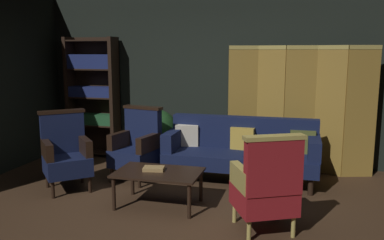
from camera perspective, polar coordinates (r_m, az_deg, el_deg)
The scene contains 11 objects.
ground_plane at distance 4.70m, azimuth -2.59°, elevation -13.13°, with size 10.00×10.00×0.00m, color #3D2819.
back_wall at distance 6.72m, azimuth 3.66°, elevation 6.09°, with size 7.20×0.10×2.80m, color black.
folding_screen at distance 6.31m, azimuth 14.83°, elevation 1.77°, with size 2.17×0.35×1.90m.
bookshelf at distance 7.24m, azimuth -13.75°, elevation 3.64°, with size 0.90×0.32×2.05m.
velvet_couch at distance 5.79m, azimuth 6.96°, elevation -4.02°, with size 2.12×0.78×0.88m.
coffee_table at distance 4.84m, azimuth -4.74°, elevation -7.75°, with size 1.00×0.64×0.42m.
armchair_gilt_accent at distance 4.17m, azimuth 10.38°, elevation -9.10°, with size 0.78×0.77×1.04m.
armchair_wing_left at distance 5.63m, azimuth -17.30°, elevation -4.43°, with size 0.82×0.82×1.04m.
armchair_wing_right at distance 5.81m, azimuth -7.72°, elevation -3.64°, with size 0.69×0.68×1.04m.
potted_plant at distance 6.45m, azimuth -4.74°, elevation -1.96°, with size 0.61×0.61×0.90m.
book_tan_leather at distance 4.86m, azimuth -5.39°, elevation -6.82°, with size 0.24×0.16×0.04m, color #9E7A47.
Camera 1 is at (1.32, -4.12, 1.82)m, focal length 37.98 mm.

